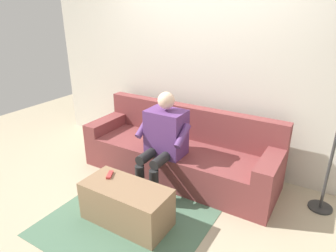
# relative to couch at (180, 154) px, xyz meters

# --- Properties ---
(ground_plane) EXTENTS (8.00, 8.00, 0.00)m
(ground_plane) POSITION_rel_couch_xyz_m (0.00, 0.72, -0.28)
(ground_plane) COLOR tan
(back_wall) EXTENTS (4.75, 0.06, 2.57)m
(back_wall) POSITION_rel_couch_xyz_m (0.00, -0.52, 1.01)
(back_wall) COLOR beige
(back_wall) RESTS_ON ground
(couch) EXTENTS (2.37, 0.76, 0.82)m
(couch) POSITION_rel_couch_xyz_m (0.00, 0.00, 0.00)
(couch) COLOR brown
(couch) RESTS_ON ground
(coffee_table) EXTENTS (0.86, 0.41, 0.40)m
(coffee_table) POSITION_rel_couch_xyz_m (0.00, 1.05, -0.08)
(coffee_table) COLOR #8C6B4C
(coffee_table) RESTS_ON ground
(person_solo_seated) EXTENTS (0.57, 0.59, 1.12)m
(person_solo_seated) POSITION_rel_couch_xyz_m (0.02, 0.34, 0.35)
(person_solo_seated) COLOR #5B3370
(person_solo_seated) RESTS_ON ground
(remote_red) EXTENTS (0.10, 0.14, 0.02)m
(remote_red) POSITION_rel_couch_xyz_m (0.25, 0.98, 0.13)
(remote_red) COLOR #B73333
(remote_red) RESTS_ON coffee_table
(floor_rug) EXTENTS (1.48, 1.62, 0.01)m
(floor_rug) POSITION_rel_couch_xyz_m (0.00, 0.92, -0.27)
(floor_rug) COLOR #4C7056
(floor_rug) RESTS_ON ground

